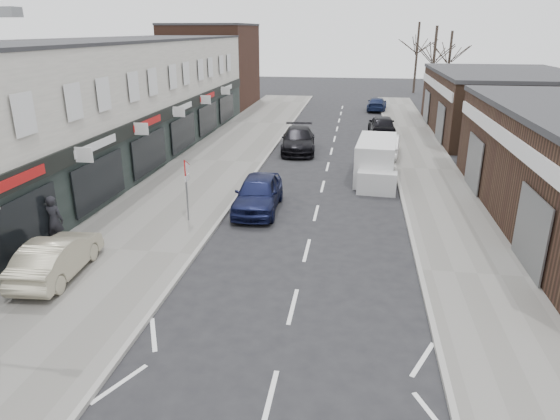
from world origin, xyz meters
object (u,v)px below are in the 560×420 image
at_px(parked_car_left_b, 298,140).
at_px(parked_car_right_a, 386,145).
at_px(parked_car_left_a, 258,193).
at_px(sedan_on_pavement, 57,257).
at_px(white_van, 376,161).
at_px(parked_car_right_b, 382,125).
at_px(parked_car_right_c, 377,104).
at_px(warning_sign, 186,172).
at_px(pedestrian, 54,221).

relative_size(parked_car_left_b, parked_car_right_a, 1.20).
bearing_deg(parked_car_left_a, sedan_on_pavement, -126.29).
height_order(white_van, parked_car_right_a, white_van).
distance_m(white_van, parked_car_left_b, 7.71).
bearing_deg(parked_car_right_b, sedan_on_pavement, 64.10).
height_order(parked_car_left_a, parked_car_right_c, parked_car_left_a).
xyz_separation_m(warning_sign, parked_car_left_b, (2.96, 13.65, -1.43)).
bearing_deg(white_van, sedan_on_pavement, -123.93).
bearing_deg(parked_car_right_c, sedan_on_pavement, 77.96).
bearing_deg(parked_car_left_a, warning_sign, -143.48).
relative_size(parked_car_left_a, parked_car_right_b, 0.98).
bearing_deg(parked_car_right_c, parked_car_right_a, 94.62).
relative_size(warning_sign, white_van, 0.48).
height_order(sedan_on_pavement, parked_car_right_b, parked_car_right_b).
distance_m(parked_car_left_a, parked_car_right_b, 18.70).
bearing_deg(pedestrian, parked_car_right_a, -133.37).
bearing_deg(warning_sign, parked_car_left_a, 38.13).
xyz_separation_m(sedan_on_pavement, parked_car_right_a, (11.25, 18.57, -0.05)).
bearing_deg(sedan_on_pavement, white_van, -133.17).
bearing_deg(white_van, parked_car_right_b, 90.96).
xyz_separation_m(parked_car_left_a, parked_car_right_b, (6.07, 17.68, 0.01)).
xyz_separation_m(pedestrian, parked_car_right_c, (12.65, 35.56, -0.43)).
bearing_deg(warning_sign, pedestrian, -141.77).
distance_m(parked_car_left_a, parked_car_right_a, 12.71).
height_order(parked_car_right_b, parked_car_right_c, parked_car_right_b).
height_order(parked_car_left_a, parked_car_right_b, parked_car_right_b).
bearing_deg(parked_car_left_b, sedan_on_pavement, -111.78).
bearing_deg(parked_car_right_c, parked_car_left_a, 83.19).
bearing_deg(sedan_on_pavement, pedestrian, -61.73).
relative_size(sedan_on_pavement, parked_car_left_a, 0.86).
xyz_separation_m(parked_car_right_a, parked_car_right_b, (-0.04, 6.54, 0.07)).
height_order(pedestrian, parked_car_left_a, pedestrian).
bearing_deg(parked_car_left_a, pedestrian, -143.42).
height_order(pedestrian, parked_car_right_a, pedestrian).
relative_size(parked_car_right_a, parked_car_right_c, 1.00).
relative_size(parked_car_left_a, parked_car_right_c, 1.05).
distance_m(warning_sign, parked_car_right_a, 15.81).
bearing_deg(pedestrian, parked_car_left_a, -147.31).
distance_m(sedan_on_pavement, parked_car_left_a, 9.03).
distance_m(warning_sign, pedestrian, 5.27).
bearing_deg(white_van, pedestrian, -132.98).
bearing_deg(pedestrian, white_van, -143.08).
height_order(parked_car_right_a, parked_car_right_c, parked_car_right_a).
distance_m(warning_sign, white_van, 11.06).
xyz_separation_m(parked_car_right_a, parked_car_right_c, (-0.05, 19.23, -0.09)).
height_order(white_van, parked_car_right_c, white_van).
bearing_deg(warning_sign, parked_car_left_b, 77.76).
distance_m(white_van, parked_car_right_b, 12.02).
distance_m(parked_car_right_b, parked_car_right_c, 12.70).
bearing_deg(pedestrian, parked_car_left_b, -118.09).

